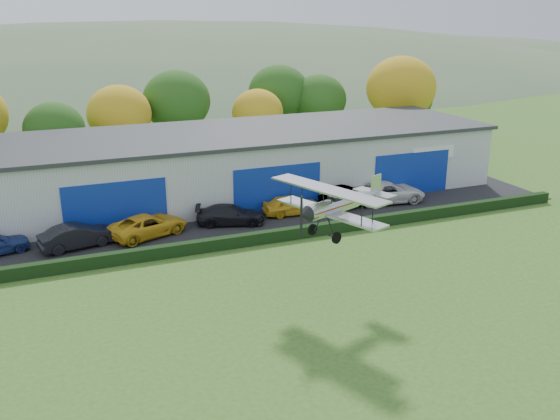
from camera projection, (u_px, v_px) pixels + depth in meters
name	position (u px, v px, depth m)	size (l,w,h in m)	color
ground	(362.00, 380.00, 25.01)	(300.00, 300.00, 0.00)	#365D1D
apron	(258.00, 218.00, 44.55)	(48.00, 9.00, 0.05)	black
hedge	(282.00, 235.00, 40.21)	(46.00, 0.60, 0.80)	black
hangar	(251.00, 161.00, 50.57)	(40.60, 12.60, 5.30)	#B2B7BC
tree_belt	(168.00, 108.00, 59.29)	(75.70, 13.22, 10.12)	#3D2614
distant_hills	(68.00, 128.00, 150.72)	(430.00, 196.00, 56.00)	#4C6642
car_1	(77.00, 236.00, 38.74)	(1.66, 4.75, 1.57)	black
car_2	(148.00, 225.00, 40.80)	(2.49, 5.41, 1.50)	gold
car_3	(230.00, 215.00, 43.07)	(1.99, 4.89, 1.42)	black
car_4	(292.00, 205.00, 45.15)	(1.77, 4.40, 1.50)	gold
car_5	(349.00, 197.00, 46.85)	(1.76, 5.04, 1.66)	gray
car_6	(388.00, 192.00, 48.07)	(2.74, 5.94, 1.65)	silver
biplane	(339.00, 203.00, 30.27)	(6.11, 6.87, 2.60)	silver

